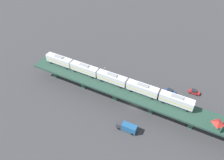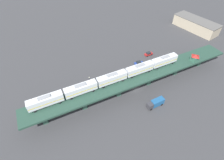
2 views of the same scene
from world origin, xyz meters
The scene contains 9 objects.
ground_plane centered at (0.00, 0.00, 0.00)m, with size 400.00×400.00×0.00m, color #38383A.
elevated_viaduct centered at (-0.05, -0.15, 5.94)m, with size 37.21×89.90×6.90m.
subway_train centered at (-4.75, -9.77, 9.44)m, with size 22.49×60.05×4.45m.
signal_hut centered at (11.37, 26.36, 8.70)m, with size 4.08×4.08×3.40m.
street_car_blue centered at (-9.52, 13.91, 0.94)m, with size 3.66×4.73×1.89m.
street_car_red centered at (-10.82, 23.87, 0.94)m, with size 3.05×4.74×1.89m.
delivery_truck centered at (11.54, -1.95, 1.76)m, with size 4.29×7.54×3.20m.
street_lamp centered at (-13.62, -14.09, 4.11)m, with size 0.44×0.44×6.94m.
warehouse_building centered at (-6.89, 68.47, 3.41)m, with size 29.77×14.39×6.80m.
Camera 2 is at (29.87, -44.28, 55.31)m, focal length 28.00 mm.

